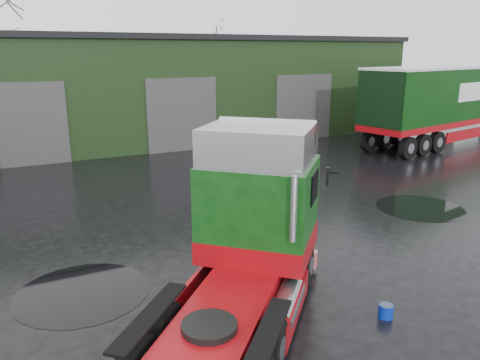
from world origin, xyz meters
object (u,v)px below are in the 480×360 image
object	(u,v)px
wash_bucket	(386,311)
tree_back_a	(9,60)
warehouse	(150,86)
lorry_right	(449,105)
tree_back_b	(205,70)
hero_tractor	(236,237)

from	to	relation	value
wash_bucket	tree_back_a	size ratio (longest dim) A/B	0.03
warehouse	lorry_right	distance (m)	18.62
lorry_right	warehouse	bearing A→B (deg)	-136.92
lorry_right	tree_back_a	distance (m)	31.24
tree_back_a	tree_back_b	size ratio (longest dim) A/B	1.27
wash_bucket	tree_back_a	distance (m)	34.89
hero_tractor	tree_back_a	size ratio (longest dim) A/B	0.66
tree_back_a	wash_bucket	bearing A→B (deg)	-80.14
tree_back_b	lorry_right	bearing A→B (deg)	-71.57
wash_bucket	tree_back_b	distance (m)	35.72
warehouse	tree_back_b	bearing A→B (deg)	51.34
warehouse	tree_back_a	distance (m)	12.90
wash_bucket	warehouse	bearing A→B (deg)	85.07
warehouse	tree_back_b	world-z (taller)	tree_back_b
lorry_right	wash_bucket	size ratio (longest dim) A/B	57.93
warehouse	tree_back_b	xyz separation A→B (m)	(8.00, 10.00, 0.59)
lorry_right	wash_bucket	xyz separation A→B (m)	(-17.08, -13.08, -2.16)
hero_tractor	wash_bucket	bearing A→B (deg)	23.37
warehouse	hero_tractor	bearing A→B (deg)	-102.36
warehouse	tree_back_a	xyz separation A→B (m)	(-8.00, 10.00, 1.59)
wash_bucket	hero_tractor	bearing A→B (deg)	160.03
hero_tractor	lorry_right	world-z (taller)	lorry_right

